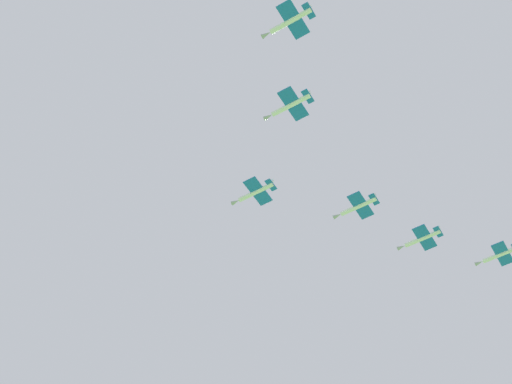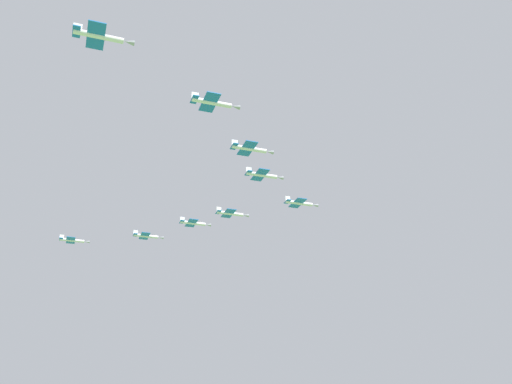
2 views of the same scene
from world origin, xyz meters
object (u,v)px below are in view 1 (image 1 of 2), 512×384
(jet_lead, at_px, (255,192))
(jet_port_outer, at_px, (290,21))
(jet_starboard_inner, at_px, (358,207))
(jet_port_trail, at_px, (500,255))
(jet_starboard_outer, at_px, (422,239))
(jet_port_inner, at_px, (290,105))

(jet_lead, xyz_separation_m, jet_port_outer, (-2.70, -48.08, 1.37))
(jet_lead, height_order, jet_starboard_inner, jet_lead)
(jet_port_trail, bearing_deg, jet_starboard_outer, 138.61)
(jet_starboard_outer, bearing_deg, jet_port_outer, 180.00)
(jet_port_outer, height_order, jet_starboard_outer, jet_port_outer)
(jet_port_inner, height_order, jet_port_trail, jet_port_inner)
(jet_lead, bearing_deg, jet_starboard_inner, -48.89)
(jet_starboard_inner, bearing_deg, jet_port_inner, 180.00)
(jet_starboard_outer, xyz_separation_m, jet_port_trail, (24.30, 2.06, 1.35))
(jet_port_outer, height_order, jet_port_trail, jet_port_outer)
(jet_port_inner, bearing_deg, jet_port_outer, -150.53)
(jet_port_inner, xyz_separation_m, jet_starboard_inner, (25.31, 26.42, -0.13))
(jet_port_trail, bearing_deg, jet_starboard_inner, 144.13)
(jet_port_outer, xyz_separation_m, jet_port_trail, (74.92, 54.91, -1.39))
(jet_lead, height_order, jet_port_outer, jet_port_outer)
(jet_port_outer, bearing_deg, jet_port_inner, 29.47)
(jet_starboard_inner, bearing_deg, jet_port_trail, -35.87)
(jet_port_inner, xyz_separation_m, jet_port_outer, (-5.19, -20.36, 1.30))
(jet_port_inner, bearing_deg, jet_lead, 48.89)
(jet_starboard_inner, distance_m, jet_starboard_outer, 21.05)
(jet_port_outer, distance_m, jet_port_trail, 92.89)
(jet_port_outer, relative_size, jet_port_trail, 1.00)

